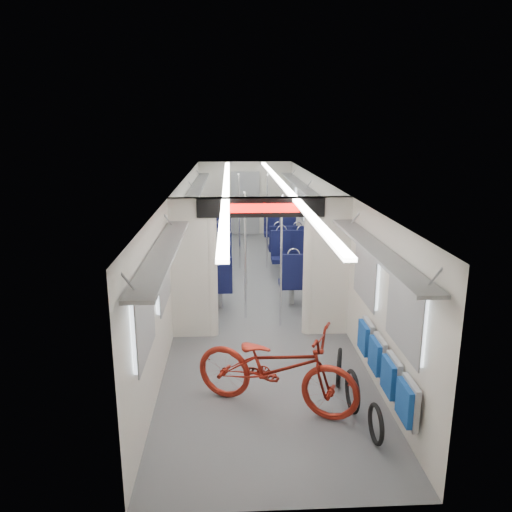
# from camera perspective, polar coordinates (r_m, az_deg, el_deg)

# --- Properties ---
(carriage) EXTENTS (12.00, 12.02, 2.31)m
(carriage) POSITION_cam_1_polar(r_m,az_deg,el_deg) (9.71, -0.10, 3.48)
(carriage) COLOR #515456
(carriage) RESTS_ON ground
(bicycle) EXTENTS (2.19, 1.52, 1.09)m
(bicycle) POSITION_cam_1_polar(r_m,az_deg,el_deg) (6.22, 2.27, -12.55)
(bicycle) COLOR maroon
(bicycle) RESTS_ON ground
(flip_bench) EXTENTS (0.12, 2.07, 0.48)m
(flip_bench) POSITION_cam_1_polar(r_m,az_deg,el_deg) (6.36, 14.42, -12.05)
(flip_bench) COLOR gray
(flip_bench) RESTS_ON carriage
(bike_hoop_a) EXTENTS (0.07, 0.46, 0.46)m
(bike_hoop_a) POSITION_cam_1_polar(r_m,az_deg,el_deg) (5.91, 13.52, -18.38)
(bike_hoop_a) COLOR black
(bike_hoop_a) RESTS_ON ground
(bike_hoop_b) EXTENTS (0.07, 0.54, 0.54)m
(bike_hoop_b) POSITION_cam_1_polar(r_m,az_deg,el_deg) (6.38, 10.94, -15.15)
(bike_hoop_b) COLOR black
(bike_hoop_b) RESTS_ON ground
(bike_hoop_c) EXTENTS (0.19, 0.52, 0.53)m
(bike_hoop_c) POSITION_cam_1_polar(r_m,az_deg,el_deg) (6.91, 9.47, -12.64)
(bike_hoop_c) COLOR black
(bike_hoop_c) RESTS_ON ground
(seat_bay_near_left) EXTENTS (0.96, 2.29, 1.17)m
(seat_bay_near_left) POSITION_cam_1_polar(r_m,az_deg,el_deg) (10.38, -5.39, -1.13)
(seat_bay_near_left) COLOR #0B0E33
(seat_bay_near_left) RESTS_ON ground
(seat_bay_near_right) EXTENTS (0.96, 2.30, 1.17)m
(seat_bay_near_right) POSITION_cam_1_polar(r_m,az_deg,el_deg) (10.60, 4.79, -0.78)
(seat_bay_near_right) COLOR #0B0E33
(seat_bay_near_right) RESTS_ON ground
(seat_bay_far_left) EXTENTS (0.94, 2.20, 1.14)m
(seat_bay_far_left) POSITION_cam_1_polar(r_m,az_deg,el_deg) (13.62, -4.84, 2.64)
(seat_bay_far_left) COLOR #0B0E33
(seat_bay_far_left) RESTS_ON ground
(seat_bay_far_right) EXTENTS (0.92, 2.13, 1.12)m
(seat_bay_far_right) POSITION_cam_1_polar(r_m,az_deg,el_deg) (13.36, 3.17, 2.39)
(seat_bay_far_right) COLOR #0B0E33
(seat_bay_far_right) RESTS_ON ground
(stanchion_near_left) EXTENTS (0.04, 0.04, 2.30)m
(stanchion_near_left) POSITION_cam_1_polar(r_m,az_deg,el_deg) (8.79, -1.23, -0.07)
(stanchion_near_left) COLOR silver
(stanchion_near_left) RESTS_ON ground
(stanchion_near_right) EXTENTS (0.04, 0.04, 2.30)m
(stanchion_near_right) POSITION_cam_1_polar(r_m,az_deg,el_deg) (8.44, 2.88, -0.72)
(stanchion_near_right) COLOR silver
(stanchion_near_right) RESTS_ON ground
(stanchion_far_left) EXTENTS (0.05, 0.05, 2.30)m
(stanchion_far_left) POSITION_cam_1_polar(r_m,az_deg,el_deg) (11.98, -1.91, 3.91)
(stanchion_far_left) COLOR silver
(stanchion_far_left) RESTS_ON ground
(stanchion_far_right) EXTENTS (0.04, 0.04, 2.30)m
(stanchion_far_right) POSITION_cam_1_polar(r_m,az_deg,el_deg) (11.99, 1.26, 3.92)
(stanchion_far_right) COLOR silver
(stanchion_far_right) RESTS_ON ground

